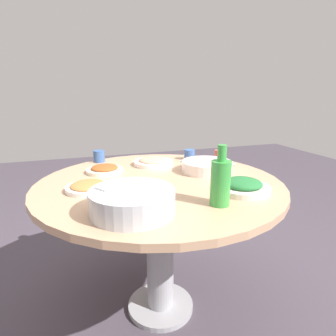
# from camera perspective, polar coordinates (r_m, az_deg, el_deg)

# --- Properties ---
(ground) EXTENTS (8.00, 8.00, 0.00)m
(ground) POSITION_cam_1_polar(r_m,az_deg,el_deg) (1.81, -1.49, -26.00)
(ground) COLOR #423A44
(round_dining_table) EXTENTS (1.21, 1.21, 0.76)m
(round_dining_table) POSITION_cam_1_polar(r_m,az_deg,el_deg) (1.48, -1.65, -7.88)
(round_dining_table) COLOR #99999E
(round_dining_table) RESTS_ON ground
(rice_bowl) EXTENTS (0.32, 0.32, 0.10)m
(rice_bowl) POSITION_cam_1_polar(r_m,az_deg,el_deg) (1.06, -7.14, -6.48)
(rice_bowl) COLOR #B2B5BA
(rice_bowl) RESTS_ON round_dining_table
(soup_bowl) EXTENTS (0.28, 0.28, 0.06)m
(soup_bowl) POSITION_cam_1_polar(r_m,az_deg,el_deg) (1.59, 7.77, 0.26)
(soup_bowl) COLOR white
(soup_bowl) RESTS_ON round_dining_table
(dish_stirfry) EXTENTS (0.20, 0.20, 0.04)m
(dish_stirfry) POSITION_cam_1_polar(r_m,az_deg,el_deg) (1.60, -12.52, -0.24)
(dish_stirfry) COLOR silver
(dish_stirfry) RESTS_ON round_dining_table
(dish_greens) EXTENTS (0.24, 0.24, 0.06)m
(dish_greens) POSITION_cam_1_polar(r_m,az_deg,el_deg) (1.32, 14.68, -3.48)
(dish_greens) COLOR silver
(dish_greens) RESTS_ON round_dining_table
(dish_tofu_braise) EXTENTS (0.21, 0.21, 0.04)m
(dish_tofu_braise) POSITION_cam_1_polar(r_m,az_deg,el_deg) (1.34, -15.48, -3.61)
(dish_tofu_braise) COLOR silver
(dish_tofu_braise) RESTS_ON round_dining_table
(dish_shrimp) EXTENTS (0.24, 0.24, 0.05)m
(dish_shrimp) POSITION_cam_1_polar(r_m,az_deg,el_deg) (1.72, -2.92, 1.28)
(dish_shrimp) COLOR white
(dish_shrimp) RESTS_ON round_dining_table
(green_bottle) EXTENTS (0.08, 0.08, 0.24)m
(green_bottle) POSITION_cam_1_polar(r_m,az_deg,el_deg) (1.12, 10.44, -2.62)
(green_bottle) COLOR green
(green_bottle) RESTS_ON round_dining_table
(tea_cup_near) EXTENTS (0.07, 0.07, 0.07)m
(tea_cup_near) POSITION_cam_1_polar(r_m,az_deg,el_deg) (1.84, -13.58, 2.29)
(tea_cup_near) COLOR #345692
(tea_cup_near) RESTS_ON round_dining_table
(tea_cup_far) EXTENTS (0.07, 0.07, 0.07)m
(tea_cup_far) POSITION_cam_1_polar(r_m,az_deg,el_deg) (1.82, 10.30, 2.37)
(tea_cup_far) COLOR #C24642
(tea_cup_far) RESTS_ON round_dining_table
(tea_cup_side) EXTENTS (0.07, 0.07, 0.07)m
(tea_cup_side) POSITION_cam_1_polar(r_m,az_deg,el_deg) (1.86, 4.31, 2.69)
(tea_cup_side) COLOR #375A9C
(tea_cup_side) RESTS_ON round_dining_table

